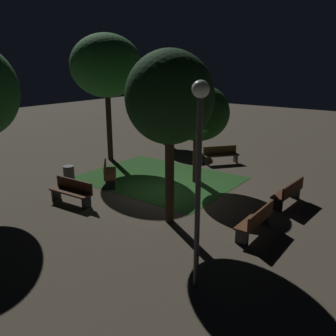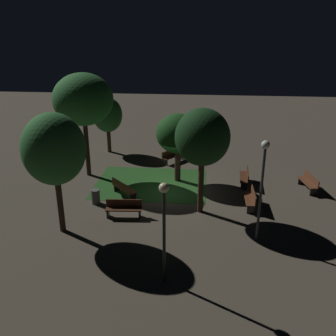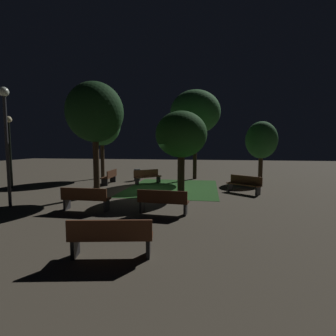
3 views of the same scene
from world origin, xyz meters
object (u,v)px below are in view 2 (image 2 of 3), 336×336
at_px(tree_near_wall, 107,115).
at_px(lamp_post_path_center, 164,216).
at_px(tree_tall_center, 83,100).
at_px(tree_lawn_side, 54,150).
at_px(trash_bin, 96,197).
at_px(lamp_post_plaza_west, 263,175).
at_px(bench_front_left, 124,208).
at_px(bench_near_trees, 309,182).
at_px(bench_front_right, 123,188).
at_px(tree_right_canopy, 178,134).
at_px(tree_left_canopy, 202,138).
at_px(bench_by_lamp, 251,198).
at_px(bench_path_side, 245,177).
at_px(bench_corner, 172,155).

xyz_separation_m(tree_near_wall, lamp_post_path_center, (-14.62, -5.57, 0.01)).
bearing_deg(tree_tall_center, tree_lawn_side, -174.02).
height_order(tree_tall_center, tree_lawn_side, tree_tall_center).
relative_size(tree_near_wall, trash_bin, 5.08).
relative_size(tree_tall_center, lamp_post_plaza_west, 1.37).
relative_size(lamp_post_plaza_west, trash_bin, 5.81).
xyz_separation_m(bench_front_left, trash_bin, (1.28, 1.79, -0.08)).
distance_m(bench_near_trees, tree_lawn_side, 14.33).
bearing_deg(bench_front_right, trash_bin, 128.83).
xyz_separation_m(bench_front_right, tree_tall_center, (2.88, 2.81, 4.33)).
bearing_deg(bench_front_right, bench_near_trees, -80.28).
relative_size(tree_right_canopy, tree_tall_center, 0.65).
xyz_separation_m(bench_front_right, tree_left_canopy, (-1.44, -4.29, 3.49)).
height_order(bench_front_right, bench_near_trees, same).
distance_m(bench_by_lamp, bench_path_side, 2.94).
distance_m(bench_front_left, tree_lawn_side, 4.68).
height_order(bench_by_lamp, bench_front_right, same).
distance_m(bench_path_side, tree_lawn_side, 11.54).
bearing_deg(tree_near_wall, tree_lawn_side, -177.67).
distance_m(tree_lawn_side, lamp_post_plaza_west, 9.00).
xyz_separation_m(bench_front_right, lamp_post_plaza_west, (-3.91, -6.86, 2.68)).
xyz_separation_m(bench_path_side, lamp_post_path_center, (-9.47, 3.93, 2.32)).
relative_size(bench_path_side, bench_near_trees, 0.98).
height_order(bench_by_lamp, lamp_post_path_center, lamp_post_path_center).
bearing_deg(tree_left_canopy, tree_tall_center, 58.71).
distance_m(bench_path_side, lamp_post_path_center, 10.52).
relative_size(tree_right_canopy, lamp_post_path_center, 1.02).
bearing_deg(tree_left_canopy, lamp_post_path_center, 167.42).
bearing_deg(tree_left_canopy, lamp_post_plaza_west, -133.85).
height_order(bench_front_right, tree_right_canopy, tree_right_canopy).
xyz_separation_m(tree_left_canopy, lamp_post_plaza_west, (-2.47, -2.57, -0.80)).
height_order(bench_near_trees, tree_right_canopy, tree_right_canopy).
height_order(bench_by_lamp, tree_left_canopy, tree_left_canopy).
relative_size(tree_near_wall, tree_lawn_side, 0.72).
relative_size(bench_path_side, bench_front_right, 1.13).
relative_size(tree_left_canopy, tree_tall_center, 0.84).
distance_m(bench_path_side, trash_bin, 8.89).
distance_m(tree_near_wall, trash_bin, 8.90).
xyz_separation_m(bench_near_trees, tree_right_canopy, (0.68, 7.67, 2.48)).
distance_m(bench_by_lamp, bench_front_left, 6.66).
bearing_deg(bench_path_side, tree_lawn_side, 124.62).
distance_m(bench_corner, tree_right_canopy, 4.10).
bearing_deg(tree_right_canopy, tree_lawn_side, 142.39).
relative_size(bench_corner, bench_front_right, 1.05).
xyz_separation_m(bench_by_lamp, tree_left_canopy, (-0.78, 2.65, 3.49)).
xyz_separation_m(bench_corner, bench_front_right, (-5.70, 2.30, 0.00)).
bearing_deg(lamp_post_plaza_west, bench_corner, 25.39).
relative_size(bench_front_right, tree_left_canopy, 0.30).
distance_m(bench_front_left, lamp_post_plaza_west, 7.09).
height_order(bench_corner, tree_lawn_side, tree_lawn_side).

